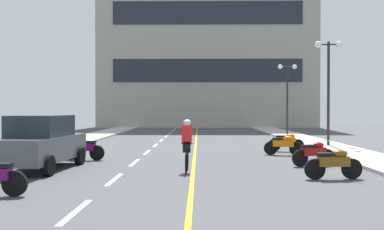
{
  "coord_description": "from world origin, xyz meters",
  "views": [
    {
      "loc": [
        0.44,
        -2.66,
        2.03
      ],
      "look_at": [
        0.15,
        15.67,
        1.78
      ],
      "focal_mm": 41.31,
      "sensor_mm": 36.0,
      "label": 1
    }
  ],
  "objects": [
    {
      "name": "lane_dash_5",
      "position": [
        -2.0,
        22.0,
        0.0
      ],
      "size": [
        0.14,
        2.2,
        0.01
      ],
      "primitive_type": "cube",
      "color": "silver",
      "rests_on": "ground"
    },
    {
      "name": "parked_car_near",
      "position": [
        -4.85,
        11.99,
        0.92
      ],
      "size": [
        2.15,
        4.31,
        1.82
      ],
      "color": "black",
      "rests_on": "ground"
    },
    {
      "name": "office_building",
      "position": [
        1.35,
        48.73,
        10.34
      ],
      "size": [
        24.29,
        7.57,
        20.69
      ],
      "color": "#9E998E",
      "rests_on": "ground"
    },
    {
      "name": "lane_dash_2",
      "position": [
        -2.0,
        10.0,
        0.0
      ],
      "size": [
        0.14,
        2.2,
        0.01
      ],
      "primitive_type": "cube",
      "color": "silver",
      "rests_on": "ground"
    },
    {
      "name": "centre_line_yellow",
      "position": [
        0.25,
        24.0,
        0.0
      ],
      "size": [
        0.12,
        66.0,
        0.01
      ],
      "primitive_type": "cube",
      "color": "gold",
      "rests_on": "ground"
    },
    {
      "name": "lane_dash_11",
      "position": [
        -2.0,
        46.0,
        0.0
      ],
      "size": [
        0.14,
        2.2,
        0.01
      ],
      "primitive_type": "cube",
      "color": "silver",
      "rests_on": "ground"
    },
    {
      "name": "curb_left",
      "position": [
        -7.2,
        24.0,
        0.06
      ],
      "size": [
        2.4,
        72.0,
        0.12
      ],
      "primitive_type": "cube",
      "color": "#B7B2A8",
      "rests_on": "ground"
    },
    {
      "name": "lane_dash_7",
      "position": [
        -2.0,
        30.0,
        0.0
      ],
      "size": [
        0.14,
        2.2,
        0.01
      ],
      "primitive_type": "cube",
      "color": "silver",
      "rests_on": "ground"
    },
    {
      "name": "street_lamp_far",
      "position": [
        7.23,
        31.34,
        4.01
      ],
      "size": [
        1.46,
        0.36,
        5.34
      ],
      "color": "black",
      "rests_on": "curb_right"
    },
    {
      "name": "motorcycle_3",
      "position": [
        4.34,
        10.1,
        0.47
      ],
      "size": [
        1.7,
        0.6,
        0.92
      ],
      "color": "black",
      "rests_on": "ground"
    },
    {
      "name": "street_lamp_mid",
      "position": [
        7.28,
        20.73,
        4.1
      ],
      "size": [
        1.46,
        0.36,
        5.5
      ],
      "color": "black",
      "rests_on": "curb_right"
    },
    {
      "name": "lane_dash_10",
      "position": [
        -2.0,
        42.0,
        0.0
      ],
      "size": [
        0.14,
        2.2,
        0.01
      ],
      "primitive_type": "cube",
      "color": "silver",
      "rests_on": "ground"
    },
    {
      "name": "motorcycle_4",
      "position": [
        4.53,
        13.06,
        0.47
      ],
      "size": [
        1.64,
        0.8,
        0.92
      ],
      "color": "black",
      "rests_on": "ground"
    },
    {
      "name": "cyclist_rider",
      "position": [
        0.05,
        11.59,
        0.89
      ],
      "size": [
        0.42,
        1.77,
        1.71
      ],
      "color": "black",
      "rests_on": "ground"
    },
    {
      "name": "lane_dash_8",
      "position": [
        -2.0,
        34.0,
        0.0
      ],
      "size": [
        0.14,
        2.2,
        0.01
      ],
      "primitive_type": "cube",
      "color": "silver",
      "rests_on": "ground"
    },
    {
      "name": "motorcycle_5",
      "position": [
        -4.14,
        14.78,
        0.47
      ],
      "size": [
        1.69,
        0.62,
        0.92
      ],
      "color": "black",
      "rests_on": "ground"
    },
    {
      "name": "motorcycle_7",
      "position": [
        4.62,
        18.46,
        0.47
      ],
      "size": [
        1.69,
        0.6,
        0.92
      ],
      "color": "black",
      "rests_on": "ground"
    },
    {
      "name": "curb_right",
      "position": [
        7.2,
        24.0,
        0.06
      ],
      "size": [
        2.4,
        72.0,
        0.12
      ],
      "primitive_type": "cube",
      "color": "#B7B2A8",
      "rests_on": "ground"
    },
    {
      "name": "lane_dash_9",
      "position": [
        -2.0,
        38.0,
        0.0
      ],
      "size": [
        0.14,
        2.2,
        0.01
      ],
      "primitive_type": "cube",
      "color": "silver",
      "rests_on": "ground"
    },
    {
      "name": "lane_dash_1",
      "position": [
        -2.0,
        6.0,
        0.0
      ],
      "size": [
        0.14,
        2.2,
        0.01
      ],
      "primitive_type": "cube",
      "color": "silver",
      "rests_on": "ground"
    },
    {
      "name": "lane_dash_4",
      "position": [
        -2.0,
        18.0,
        0.0
      ],
      "size": [
        0.14,
        2.2,
        0.01
      ],
      "primitive_type": "cube",
      "color": "silver",
      "rests_on": "ground"
    },
    {
      "name": "lane_dash_3",
      "position": [
        -2.0,
        14.0,
        0.0
      ],
      "size": [
        0.14,
        2.2,
        0.01
      ],
      "primitive_type": "cube",
      "color": "silver",
      "rests_on": "ground"
    },
    {
      "name": "motorcycle_6",
      "position": [
        4.17,
        16.76,
        0.47
      ],
      "size": [
        1.67,
        0.69,
        0.92
      ],
      "color": "black",
      "rests_on": "ground"
    },
    {
      "name": "ground_plane",
      "position": [
        0.0,
        21.0,
        0.0
      ],
      "size": [
        140.0,
        140.0,
        0.0
      ],
      "primitive_type": "plane",
      "color": "#47474C"
    },
    {
      "name": "lane_dash_6",
      "position": [
        -2.0,
        26.0,
        0.0
      ],
      "size": [
        0.14,
        2.2,
        0.01
      ],
      "primitive_type": "cube",
      "color": "silver",
      "rests_on": "ground"
    }
  ]
}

